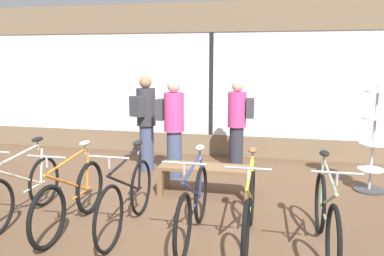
# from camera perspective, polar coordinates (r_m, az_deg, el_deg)

# --- Properties ---
(ground_plane) EXTENTS (24.00, 24.00, 0.00)m
(ground_plane) POSITION_cam_1_polar(r_m,az_deg,el_deg) (5.16, -3.18, -13.16)
(ground_plane) COLOR brown
(shop_back_wall) EXTENTS (12.00, 0.08, 3.20)m
(shop_back_wall) POSITION_cam_1_polar(r_m,az_deg,el_deg) (7.93, 2.98, 7.45)
(shop_back_wall) COLOR #7A664C
(shop_back_wall) RESTS_ON ground_plane
(bicycle_far_left) EXTENTS (0.46, 1.70, 1.03)m
(bicycle_far_left) POSITION_cam_1_polar(r_m,az_deg,el_deg) (5.38, -24.48, -8.63)
(bicycle_far_left) COLOR black
(bicycle_far_left) RESTS_ON ground_plane
(bicycle_left) EXTENTS (0.46, 1.70, 1.04)m
(bicycle_left) POSITION_cam_1_polar(r_m,az_deg,el_deg) (4.90, -17.92, -10.08)
(bicycle_left) COLOR black
(bicycle_left) RESTS_ON ground_plane
(bicycle_center_left) EXTENTS (0.46, 1.75, 1.05)m
(bicycle_center_left) POSITION_cam_1_polar(r_m,az_deg,el_deg) (4.68, -9.85, -10.40)
(bicycle_center_left) COLOR black
(bicycle_center_left) RESTS_ON ground_plane
(bicycle_center_right) EXTENTS (0.46, 1.71, 1.04)m
(bicycle_center_right) POSITION_cam_1_polar(r_m,az_deg,el_deg) (4.41, 0.19, -11.72)
(bicycle_center_right) COLOR black
(bicycle_center_right) RESTS_ON ground_plane
(bicycle_right) EXTENTS (0.46, 1.77, 1.04)m
(bicycle_right) POSITION_cam_1_polar(r_m,az_deg,el_deg) (4.36, 8.70, -12.23)
(bicycle_right) COLOR black
(bicycle_right) RESTS_ON ground_plane
(bicycle_far_right) EXTENTS (0.46, 1.77, 1.05)m
(bicycle_far_right) POSITION_cam_1_polar(r_m,az_deg,el_deg) (4.36, 19.73, -12.58)
(bicycle_far_right) COLOR black
(bicycle_far_right) RESTS_ON ground_plane
(accessory_rack) EXTENTS (0.48, 0.48, 1.68)m
(accessory_rack) POSITION_cam_1_polar(r_m,az_deg,el_deg) (6.49, 25.82, -2.80)
(accessory_rack) COLOR #333333
(accessory_rack) RESTS_ON ground_plane
(display_bench) EXTENTS (1.40, 0.44, 0.46)m
(display_bench) POSITION_cam_1_polar(r_m,az_deg,el_deg) (5.72, 2.01, -6.64)
(display_bench) COLOR brown
(display_bench) RESTS_ON ground_plane
(customer_near_rack) EXTENTS (0.51, 0.38, 1.71)m
(customer_near_rack) POSITION_cam_1_polar(r_m,az_deg,el_deg) (6.45, -2.90, 0.33)
(customer_near_rack) COLOR #424C6B
(customer_near_rack) RESTS_ON ground_plane
(customer_by_window) EXTENTS (0.49, 0.35, 1.67)m
(customer_by_window) POSITION_cam_1_polar(r_m,az_deg,el_deg) (7.01, 6.99, 0.89)
(customer_by_window) COLOR #2D2D38
(customer_by_window) RESTS_ON ground_plane
(customer_mid_floor) EXTENTS (0.46, 0.56, 1.76)m
(customer_mid_floor) POSITION_cam_1_polar(r_m,az_deg,el_deg) (6.91, -7.08, 1.17)
(customer_mid_floor) COLOR #424C6B
(customer_mid_floor) RESTS_ON ground_plane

